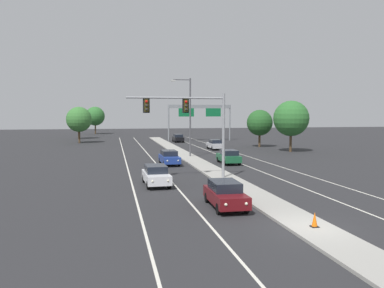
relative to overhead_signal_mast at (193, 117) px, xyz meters
The scene contains 21 objects.
ground_plane 16.09m from the overhead_signal_mast, 79.38° to the right, with size 260.00×260.00×0.00m, color #28282B.
median_island 6.73m from the overhead_signal_mast, 47.83° to the left, with size 2.40×110.00×0.15m, color #9E9B93.
lane_stripe_oncoming_center 11.58m from the overhead_signal_mast, 100.68° to the left, with size 0.14×100.00×0.01m, color silver.
lane_stripe_receding_center 13.66m from the overhead_signal_mast, 53.38° to the left, with size 0.14×100.00×0.01m, color silver.
edge_stripe_left 12.55m from the overhead_signal_mast, 117.28° to the left, with size 0.14×100.00×0.01m, color silver.
edge_stripe_right 15.72m from the overhead_signal_mast, 43.05° to the left, with size 0.14×100.00×0.01m, color silver.
overhead_signal_mast is the anchor object (origin of this frame).
street_lamp_median 17.21m from the overhead_signal_mast, 80.28° to the left, with size 2.58×0.28×10.00m.
car_oncoming_darkred 10.82m from the overhead_signal_mast, 90.34° to the right, with size 1.90×4.50×1.58m.
car_oncoming_white 5.92m from the overhead_signal_mast, 151.92° to the right, with size 1.93×4.51×1.58m.
car_oncoming_blue 11.17m from the overhead_signal_mast, 93.28° to the left, with size 1.91×4.50×1.58m.
car_receding_green 12.32m from the overhead_signal_mast, 57.84° to the left, with size 1.89×4.50×1.58m.
car_receding_silver 28.71m from the overhead_signal_mast, 71.28° to the left, with size 1.85×4.48×1.58m.
car_receding_black 44.46m from the overhead_signal_mast, 82.19° to the left, with size 1.82×4.47×1.58m.
traffic_cone_median_nose 16.09m from the overhead_signal_mast, 79.12° to the right, with size 0.36×0.36×0.74m.
highway_sign_gantry 47.64m from the overhead_signal_mast, 76.65° to the left, with size 13.28×0.42×7.50m.
tree_far_right_c 34.56m from the overhead_signal_mast, 59.33° to the left, with size 4.35×4.35×6.29m.
tree_far_left_c 79.13m from the overhead_signal_mast, 98.31° to the left, with size 5.23×5.23×7.56m.
tree_far_left_b 59.78m from the overhead_signal_mast, 103.73° to the left, with size 4.62×4.62×6.69m.
tree_far_left_a 46.78m from the overhead_signal_mast, 106.12° to the left, with size 4.80×4.80×6.95m.
tree_far_right_a 28.32m from the overhead_signal_mast, 47.73° to the left, with size 5.22×5.22×7.55m.
Camera 1 is at (-9.41, -16.99, 5.64)m, focal length 36.21 mm.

